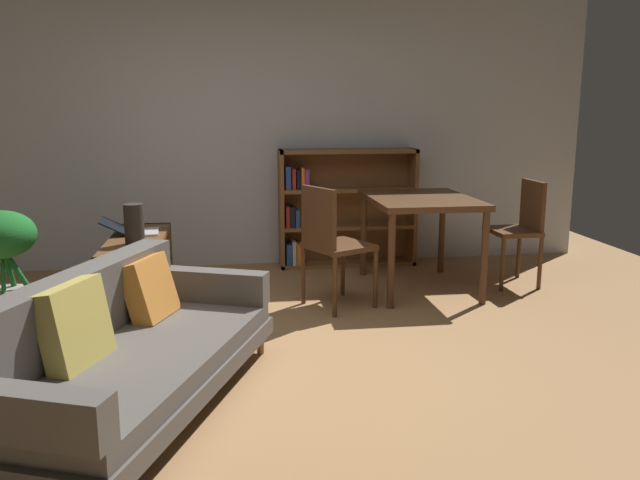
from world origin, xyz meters
name	(u,v)px	position (x,y,z in m)	size (l,w,h in m)	color
ground_plane	(269,366)	(0.00, 0.00, 0.00)	(8.16, 8.16, 0.00)	#A87A4C
back_wall_panel	(249,128)	(0.00, 2.70, 1.35)	(6.80, 0.10, 2.70)	silver
fabric_couch	(119,348)	(-0.80, -0.45, 0.33)	(1.52, 2.13, 0.72)	olive
media_console	(138,274)	(-0.93, 1.33, 0.26)	(0.42, 1.33, 0.55)	brown
open_laptop	(133,230)	(-0.98, 1.53, 0.58)	(0.47, 0.36, 0.13)	silver
desk_speaker	(134,224)	(-0.91, 1.10, 0.70)	(0.14, 0.14, 0.30)	#2D2823
potted_floor_plant	(2,249)	(-1.88, 1.22, 0.52)	(0.50, 0.50, 0.81)	#9E9389
dining_table	(420,207)	(1.40, 1.54, 0.71)	(0.85, 1.14, 0.80)	#56351E
dining_chair_near	(520,225)	(2.32, 1.56, 0.53)	(0.39, 0.44, 0.92)	#56351E
dining_chair_far	(331,240)	(0.56, 1.11, 0.55)	(0.59, 0.60, 0.96)	#56351E
bookshelf	(340,208)	(0.88, 2.53, 0.57)	(1.35, 0.31, 1.15)	brown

